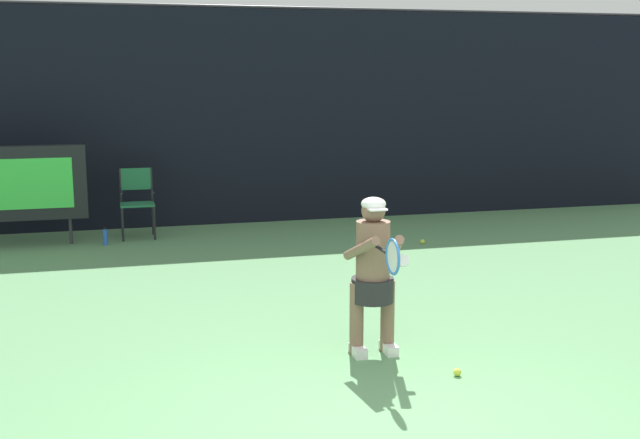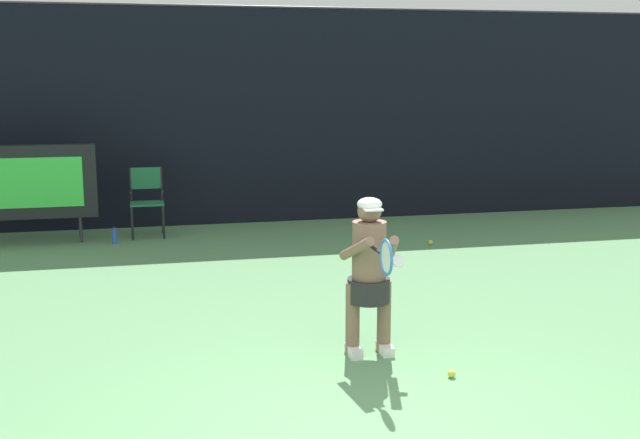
{
  "view_description": "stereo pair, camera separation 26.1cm",
  "coord_description": "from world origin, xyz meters",
  "px_view_note": "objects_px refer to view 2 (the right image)",
  "views": [
    {
      "loc": [
        -1.84,
        -4.99,
        2.56
      ],
      "look_at": [
        0.27,
        2.91,
        1.05
      ],
      "focal_mm": 44.82,
      "sensor_mm": 36.0,
      "label": 1
    },
    {
      "loc": [
        -1.58,
        -5.06,
        2.56
      ],
      "look_at": [
        0.27,
        2.91,
        1.05
      ],
      "focal_mm": 44.82,
      "sensor_mm": 36.0,
      "label": 2
    }
  ],
  "objects_px": {
    "scoreboard": "(20,183)",
    "water_bottle": "(115,236)",
    "tennis_ball_loose": "(431,242)",
    "tennis_ball_spare": "(452,374)",
    "tennis_player": "(369,270)",
    "tennis_racket": "(385,257)",
    "umpire_chair": "(147,198)"
  },
  "relations": [
    {
      "from": "scoreboard",
      "to": "water_bottle",
      "type": "xyz_separation_m",
      "value": [
        1.33,
        -0.23,
        -0.82
      ]
    },
    {
      "from": "tennis_ball_loose",
      "to": "tennis_ball_spare",
      "type": "height_order",
      "value": "same"
    },
    {
      "from": "tennis_player",
      "to": "tennis_racket",
      "type": "xyz_separation_m",
      "value": [
        -0.04,
        -0.6,
        0.26
      ]
    },
    {
      "from": "scoreboard",
      "to": "tennis_ball_loose",
      "type": "height_order",
      "value": "scoreboard"
    },
    {
      "from": "tennis_ball_loose",
      "to": "tennis_ball_spare",
      "type": "xyz_separation_m",
      "value": [
        -1.74,
        -5.07,
        0.0
      ]
    },
    {
      "from": "scoreboard",
      "to": "water_bottle",
      "type": "bearing_deg",
      "value": -9.8
    },
    {
      "from": "scoreboard",
      "to": "tennis_player",
      "type": "distance_m",
      "value": 6.82
    },
    {
      "from": "water_bottle",
      "to": "tennis_racket",
      "type": "height_order",
      "value": "tennis_racket"
    },
    {
      "from": "tennis_racket",
      "to": "scoreboard",
      "type": "bearing_deg",
      "value": 112.36
    },
    {
      "from": "tennis_player",
      "to": "tennis_ball_loose",
      "type": "relative_size",
      "value": 21.47
    },
    {
      "from": "tennis_racket",
      "to": "water_bottle",
      "type": "bearing_deg",
      "value": 103.25
    },
    {
      "from": "tennis_ball_spare",
      "to": "scoreboard",
      "type": "bearing_deg",
      "value": 123.28
    },
    {
      "from": "tennis_racket",
      "to": "tennis_ball_loose",
      "type": "relative_size",
      "value": 8.85
    },
    {
      "from": "scoreboard",
      "to": "tennis_ball_loose",
      "type": "distance_m",
      "value": 6.2
    },
    {
      "from": "umpire_chair",
      "to": "tennis_ball_loose",
      "type": "height_order",
      "value": "umpire_chair"
    },
    {
      "from": "water_bottle",
      "to": "tennis_player",
      "type": "bearing_deg",
      "value": -66.51
    },
    {
      "from": "tennis_player",
      "to": "tennis_ball_loose",
      "type": "bearing_deg",
      "value": 62.47
    },
    {
      "from": "tennis_player",
      "to": "tennis_ball_loose",
      "type": "height_order",
      "value": "tennis_player"
    },
    {
      "from": "tennis_player",
      "to": "tennis_ball_spare",
      "type": "height_order",
      "value": "tennis_player"
    },
    {
      "from": "tennis_player",
      "to": "tennis_ball_loose",
      "type": "xyz_separation_m",
      "value": [
        2.26,
        4.34,
        -0.76
      ]
    },
    {
      "from": "umpire_chair",
      "to": "tennis_ball_spare",
      "type": "relative_size",
      "value": 15.88
    },
    {
      "from": "umpire_chair",
      "to": "tennis_ball_spare",
      "type": "distance_m",
      "value": 7.13
    },
    {
      "from": "scoreboard",
      "to": "water_bottle",
      "type": "relative_size",
      "value": 8.3
    },
    {
      "from": "scoreboard",
      "to": "tennis_ball_loose",
      "type": "xyz_separation_m",
      "value": [
        5.97,
        -1.38,
        -0.91
      ]
    },
    {
      "from": "tennis_racket",
      "to": "tennis_ball_loose",
      "type": "xyz_separation_m",
      "value": [
        2.3,
        4.94,
        -1.02
      ]
    },
    {
      "from": "water_bottle",
      "to": "tennis_racket",
      "type": "distance_m",
      "value": 6.59
    },
    {
      "from": "tennis_ball_loose",
      "to": "water_bottle",
      "type": "bearing_deg",
      "value": 166.09
    },
    {
      "from": "water_bottle",
      "to": "tennis_ball_loose",
      "type": "height_order",
      "value": "water_bottle"
    },
    {
      "from": "water_bottle",
      "to": "tennis_player",
      "type": "xyz_separation_m",
      "value": [
        2.38,
        -5.49,
        0.67
      ]
    },
    {
      "from": "scoreboard",
      "to": "umpire_chair",
      "type": "bearing_deg",
      "value": 7.54
    },
    {
      "from": "tennis_racket",
      "to": "tennis_ball_loose",
      "type": "bearing_deg",
      "value": 57.19
    },
    {
      "from": "tennis_ball_loose",
      "to": "tennis_racket",
      "type": "bearing_deg",
      "value": -115.01
    }
  ]
}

